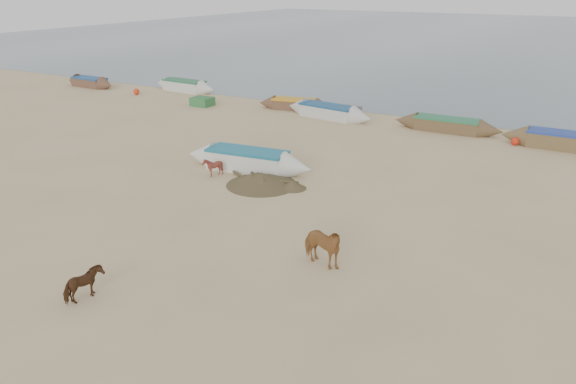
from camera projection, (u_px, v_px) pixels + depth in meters
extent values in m
plane|color=tan|center=(225.00, 260.00, 17.94)|extent=(140.00, 140.00, 0.00)
plane|color=slate|center=(547.00, 39.00, 84.28)|extent=(160.00, 160.00, 0.00)
imported|color=#9A6432|center=(322.00, 246.00, 17.32)|extent=(1.75, 1.08, 1.37)
imported|color=maroon|center=(213.00, 167.00, 25.38)|extent=(1.01, 0.96, 0.89)
imported|color=#4D2E19|center=(85.00, 285.00, 15.52)|extent=(1.02, 1.12, 0.95)
cone|color=brown|center=(262.00, 179.00, 24.37)|extent=(3.36, 3.36, 0.50)
cube|color=#316D39|center=(202.00, 102.00, 39.60)|extent=(1.40, 1.20, 0.60)
sphere|color=red|center=(515.00, 141.00, 30.20)|extent=(0.44, 0.44, 0.44)
cube|color=slate|center=(351.00, 111.00, 36.94)|extent=(1.20, 1.10, 0.56)
sphere|color=red|center=(136.00, 92.00, 43.40)|extent=(0.48, 0.48, 0.48)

